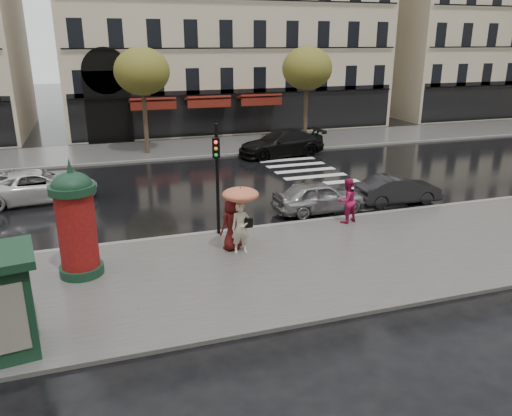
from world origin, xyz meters
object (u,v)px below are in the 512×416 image
object	(u,v)px
woman_umbrella	(241,209)
car_darkgrey	(398,190)
traffic_light	(217,169)
car_white	(38,186)
morris_column	(76,221)
car_black	(281,143)
woman_red	(347,201)
car_silver	(319,197)
man_burgundy	(232,224)

from	to	relation	value
woman_umbrella	car_darkgrey	world-z (taller)	woman_umbrella
traffic_light	woman_umbrella	bearing A→B (deg)	-80.22
woman_umbrella	car_white	size ratio (longest dim) A/B	0.46
morris_column	car_black	distance (m)	18.65
traffic_light	car_black	world-z (taller)	traffic_light
car_darkgrey	woman_red	bearing A→B (deg)	119.48
woman_red	morris_column	world-z (taller)	morris_column
morris_column	woman_red	bearing A→B (deg)	9.31
woman_umbrella	car_darkgrey	size ratio (longest dim) A/B	0.61
car_black	car_silver	bearing A→B (deg)	-18.06
car_white	car_darkgrey	bearing A→B (deg)	-115.79
man_burgundy	car_darkgrey	distance (m)	9.07
woman_umbrella	car_white	xyz separation A→B (m)	(-7.02, 8.75, -0.96)
man_burgundy	car_darkgrey	bearing A→B (deg)	172.85
car_silver	car_darkgrey	world-z (taller)	car_silver
car_silver	car_white	world-z (taller)	car_white
car_black	woman_umbrella	bearing A→B (deg)	-31.39
woman_red	car_white	world-z (taller)	woman_red
traffic_light	car_silver	bearing A→B (deg)	17.33
woman_red	car_white	bearing A→B (deg)	-47.09
woman_umbrella	car_silver	xyz separation A→B (m)	(4.46, 3.36, -0.99)
morris_column	traffic_light	world-z (taller)	traffic_light
car_black	car_darkgrey	bearing A→B (deg)	2.27
car_darkgrey	car_black	world-z (taller)	car_black
woman_umbrella	traffic_light	size ratio (longest dim) A/B	0.57
woman_red	car_black	distance (m)	12.77
woman_red	traffic_light	size ratio (longest dim) A/B	0.44
car_silver	car_darkgrey	bearing A→B (deg)	-92.06
woman_umbrella	man_burgundy	distance (m)	0.76
woman_red	car_darkgrey	size ratio (longest dim) A/B	0.47
car_silver	traffic_light	bearing A→B (deg)	105.27
woman_red	man_burgundy	xyz separation A→B (m)	(-5.01, -1.20, 0.02)
woman_umbrella	car_darkgrey	bearing A→B (deg)	21.95
car_black	car_white	bearing A→B (deg)	-74.23
man_burgundy	woman_umbrella	bearing A→B (deg)	93.54
car_silver	woman_red	bearing A→B (deg)	-171.33
woman_red	car_darkgrey	world-z (taller)	woman_red
morris_column	traffic_light	xyz separation A→B (m)	(4.83, 1.94, 0.74)
car_darkgrey	car_silver	bearing A→B (deg)	92.53
woman_umbrella	man_burgundy	world-z (taller)	woman_umbrella
man_burgundy	car_black	world-z (taller)	man_burgundy
car_white	car_silver	bearing A→B (deg)	-121.60
woman_umbrella	car_darkgrey	distance (m)	9.05
car_silver	car_darkgrey	size ratio (longest dim) A/B	1.04
man_burgundy	woman_red	bearing A→B (deg)	166.96
man_burgundy	car_silver	world-z (taller)	man_burgundy
traffic_light	car_silver	size ratio (longest dim) A/B	1.03
woman_umbrella	car_darkgrey	xyz separation A→B (m)	(8.34, 3.36, -1.03)
woman_umbrella	car_black	xyz separation A→B (m)	(6.85, 14.16, -0.86)
woman_umbrella	car_silver	bearing A→B (deg)	37.01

